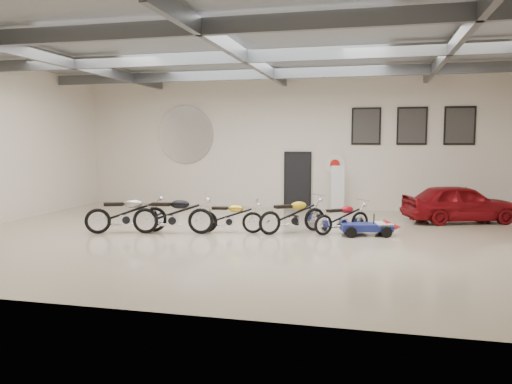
% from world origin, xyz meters
% --- Properties ---
extents(floor, '(16.00, 12.00, 0.01)m').
position_xyz_m(floor, '(0.00, 0.00, 0.00)').
color(floor, tan).
rests_on(floor, ground).
extents(ceiling, '(16.00, 12.00, 0.01)m').
position_xyz_m(ceiling, '(0.00, 0.00, 5.00)').
color(ceiling, gray).
rests_on(ceiling, back_wall).
extents(back_wall, '(16.00, 0.02, 5.00)m').
position_xyz_m(back_wall, '(0.00, 6.00, 2.50)').
color(back_wall, beige).
rests_on(back_wall, floor).
extents(ceiling_beams, '(15.80, 11.80, 0.32)m').
position_xyz_m(ceiling_beams, '(0.00, 0.00, 4.75)').
color(ceiling_beams, '#4E5155').
rests_on(ceiling_beams, ceiling).
extents(door, '(0.92, 0.08, 2.10)m').
position_xyz_m(door, '(0.50, 5.95, 1.05)').
color(door, black).
rests_on(door, back_wall).
extents(logo_plaque, '(2.30, 0.06, 1.16)m').
position_xyz_m(logo_plaque, '(-4.00, 5.95, 2.80)').
color(logo_plaque, silver).
rests_on(logo_plaque, back_wall).
extents(poster_left, '(1.05, 0.08, 1.35)m').
position_xyz_m(poster_left, '(3.00, 5.96, 3.10)').
color(poster_left, black).
rests_on(poster_left, back_wall).
extents(poster_mid, '(1.05, 0.08, 1.35)m').
position_xyz_m(poster_mid, '(4.60, 5.96, 3.10)').
color(poster_mid, black).
rests_on(poster_mid, back_wall).
extents(poster_right, '(1.05, 0.08, 1.35)m').
position_xyz_m(poster_right, '(6.20, 5.96, 3.10)').
color(poster_right, black).
rests_on(poster_right, back_wall).
extents(oil_sign, '(0.72, 0.10, 0.72)m').
position_xyz_m(oil_sign, '(1.90, 5.95, 1.70)').
color(oil_sign, white).
rests_on(oil_sign, back_wall).
extents(banner_stand, '(0.49, 0.23, 1.74)m').
position_xyz_m(banner_stand, '(2.04, 5.50, 0.87)').
color(banner_stand, white).
rests_on(banner_stand, floor).
extents(motorcycle_silver, '(2.28, 1.55, 1.14)m').
position_xyz_m(motorcycle_silver, '(-3.43, -0.15, 0.57)').
color(motorcycle_silver, silver).
rests_on(motorcycle_silver, floor).
extents(motorcycle_black, '(2.31, 1.10, 1.15)m').
position_xyz_m(motorcycle_black, '(-2.09, 0.02, 0.58)').
color(motorcycle_black, silver).
rests_on(motorcycle_black, floor).
extents(motorcycle_gold, '(1.92, 0.79, 0.97)m').
position_xyz_m(motorcycle_gold, '(-0.60, 0.52, 0.48)').
color(motorcycle_gold, silver).
rests_on(motorcycle_gold, floor).
extents(motorcycle_yellow, '(2.01, 1.77, 1.07)m').
position_xyz_m(motorcycle_yellow, '(1.13, 0.91, 0.53)').
color(motorcycle_yellow, silver).
rests_on(motorcycle_yellow, floor).
extents(motorcycle_red, '(1.71, 1.57, 0.93)m').
position_xyz_m(motorcycle_red, '(2.48, 1.14, 0.46)').
color(motorcycle_red, silver).
rests_on(motorcycle_red, floor).
extents(go_kart, '(1.82, 1.15, 0.61)m').
position_xyz_m(go_kart, '(3.29, 1.04, 0.31)').
color(go_kart, navy).
rests_on(go_kart, floor).
extents(vintage_car, '(2.50, 3.84, 1.21)m').
position_xyz_m(vintage_car, '(6.00, 3.97, 0.61)').
color(vintage_car, maroon).
rests_on(vintage_car, floor).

